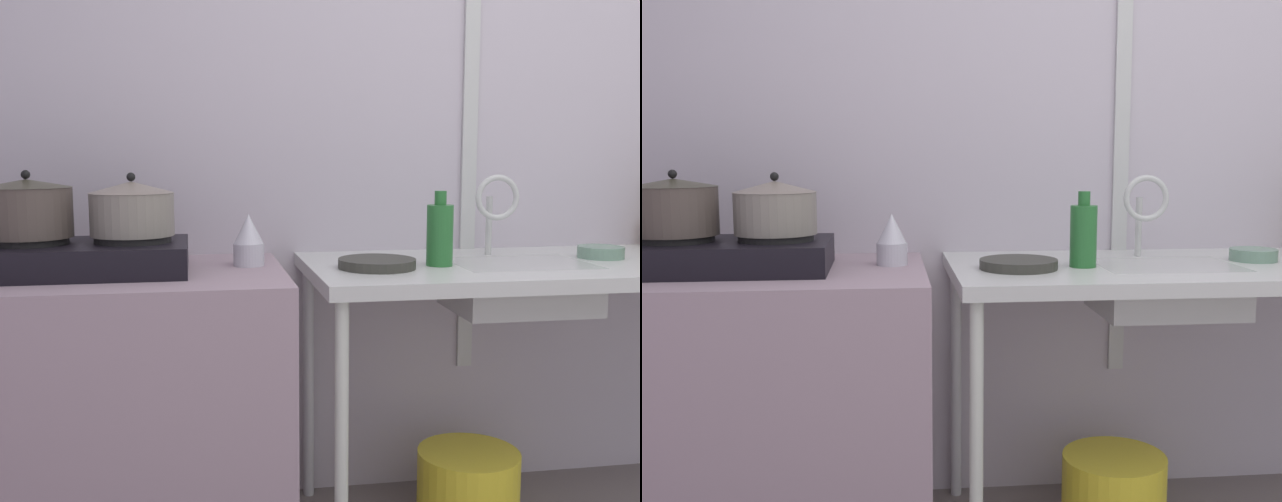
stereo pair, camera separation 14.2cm
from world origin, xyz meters
The scene contains 14 objects.
wall_back centered at (0.00, 1.54, 1.37)m, with size 4.69×0.10×2.75m, color #B6AEB9.
wall_metal_strip centered at (-0.07, 1.48, 1.51)m, with size 0.05×0.01×2.20m, color #BABDB9.
counter_concrete centered at (-1.30, 1.17, 0.41)m, with size 1.13×0.64×0.82m, color gray.
counter_sink centered at (0.12, 1.17, 0.76)m, with size 1.55×0.64×0.82m.
stove centered at (-1.28, 1.17, 0.87)m, with size 0.56×0.36×0.10m.
pot_on_left_burner centered at (-1.42, 1.17, 1.00)m, with size 0.24×0.24×0.18m.
pot_on_right_burner centered at (-1.15, 1.17, 1.00)m, with size 0.23×0.23×0.17m.
percolator centered at (-0.83, 1.22, 0.89)m, with size 0.09×0.09×0.15m.
sink_basin centered at (-0.03, 1.15, 0.75)m, with size 0.40×0.31×0.14m, color #BABDB9.
faucet centered at (-0.05, 1.28, 0.99)m, with size 0.14×0.08×0.26m.
frying_pan centered at (-0.47, 1.11, 0.84)m, with size 0.22×0.22×0.03m, color #31322B.
small_bowl_on_drainboard centered at (0.26, 1.20, 0.84)m, with size 0.14×0.14×0.04m, color slate.
bottle_by_sink centered at (-0.28, 1.13, 0.91)m, with size 0.08×0.08×0.22m.
bucket_on_floor centered at (-0.16, 1.18, 0.11)m, with size 0.32×0.32×0.23m, color yellow.
Camera 1 is at (-0.98, -0.92, 1.15)m, focal length 41.89 mm.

